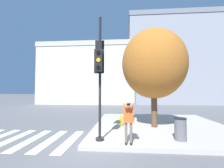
# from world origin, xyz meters

# --- Properties ---
(ground_plane) EXTENTS (160.00, 160.00, 0.00)m
(ground_plane) POSITION_xyz_m (0.00, 0.00, 0.00)
(ground_plane) COLOR #5B5B5E
(sidewalk_corner) EXTENTS (8.00, 8.00, 0.18)m
(sidewalk_corner) POSITION_xyz_m (3.50, 3.50, 0.09)
(sidewalk_corner) COLOR #ADA89E
(sidewalk_corner) RESTS_ON ground_plane
(crosswalk_stripes) EXTENTS (6.09, 3.14, 0.01)m
(crosswalk_stripes) POSITION_xyz_m (-4.03, 0.60, 0.00)
(crosswalk_stripes) COLOR silver
(crosswalk_stripes) RESTS_ON ground_plane
(traffic_signal_pole) EXTENTS (0.52, 1.33, 5.46)m
(traffic_signal_pole) POSITION_xyz_m (0.21, 0.24, 3.37)
(traffic_signal_pole) COLOR black
(traffic_signal_pole) RESTS_ON sidewalk_corner
(person_photographer) EXTENTS (0.58, 0.54, 1.75)m
(person_photographer) POSITION_xyz_m (1.48, -0.08, 1.23)
(person_photographer) COLOR black
(person_photographer) RESTS_ON sidewalk_corner
(street_tree) EXTENTS (3.80, 3.80, 5.85)m
(street_tree) POSITION_xyz_m (3.07, 2.87, 3.93)
(street_tree) COLOR brown
(street_tree) RESTS_ON sidewalk_corner
(fire_hydrant) EXTENTS (0.18, 0.24, 0.70)m
(fire_hydrant) POSITION_xyz_m (1.10, 2.94, 0.52)
(fire_hydrant) COLOR yellow
(fire_hydrant) RESTS_ON sidewalk_corner
(trash_bin) EXTENTS (0.52, 0.52, 0.96)m
(trash_bin) POSITION_xyz_m (3.72, 0.54, 0.66)
(trash_bin) COLOR #5B5B60
(trash_bin) RESTS_ON sidewalk_corner
(building_left) EXTENTS (16.44, 12.85, 10.39)m
(building_left) POSITION_xyz_m (-5.20, 23.56, 5.21)
(building_left) COLOR beige
(building_left) RESTS_ON ground_plane
(building_right) EXTENTS (16.50, 13.63, 15.48)m
(building_right) POSITION_xyz_m (10.42, 24.76, 7.75)
(building_right) COLOR gray
(building_right) RESTS_ON ground_plane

